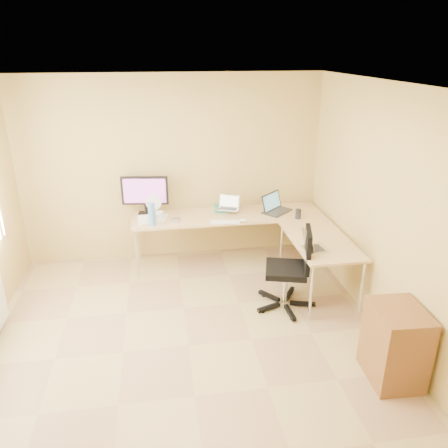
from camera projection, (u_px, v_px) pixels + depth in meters
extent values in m
plane|color=tan|center=(189.00, 346.00, 4.56)|extent=(4.50, 4.50, 0.00)
plane|color=white|center=(179.00, 87.00, 3.58)|extent=(4.50, 4.50, 0.00)
plane|color=tan|center=(173.00, 170.00, 6.13)|extent=(4.50, 0.00, 4.50)
plane|color=tan|center=(220.00, 421.00, 2.02)|extent=(4.50, 0.00, 4.50)
plane|color=tan|center=(393.00, 219.00, 4.38)|extent=(0.00, 4.50, 4.50)
cube|color=tan|center=(228.00, 238.00, 6.22)|extent=(2.65, 0.70, 0.73)
cube|color=tan|center=(318.00, 266.00, 5.45)|extent=(0.70, 1.30, 0.73)
cube|color=black|center=(145.00, 195.00, 6.00)|extent=(0.66, 0.29, 0.55)
cube|color=teal|center=(221.00, 208.00, 6.25)|extent=(0.23, 0.30, 0.05)
cube|color=silver|center=(228.00, 203.00, 6.11)|extent=(0.36, 0.33, 0.19)
cube|color=#282525|center=(277.00, 203.00, 6.13)|extent=(0.52, 0.51, 0.27)
cube|color=white|center=(225.00, 222.00, 5.80)|extent=(0.40, 0.18, 0.02)
ellipsoid|color=white|center=(243.00, 220.00, 5.83)|extent=(0.11, 0.07, 0.04)
imported|color=white|center=(159.00, 215.00, 5.92)|extent=(0.15, 0.15, 0.10)
cylinder|color=silver|center=(176.00, 220.00, 5.86)|extent=(0.17, 0.17, 0.03)
cylinder|color=#518FD9|center=(152.00, 214.00, 5.66)|extent=(0.11, 0.11, 0.31)
cube|color=silver|center=(159.00, 218.00, 5.97)|extent=(0.27, 0.34, 0.01)
cube|color=white|center=(146.00, 219.00, 5.81)|extent=(0.22, 0.17, 0.08)
cylinder|color=white|center=(154.00, 205.00, 6.03)|extent=(0.23, 0.23, 0.28)
cylinder|color=black|center=(298.00, 214.00, 5.92)|extent=(0.10, 0.10, 0.13)
cube|color=silver|center=(315.00, 241.00, 5.00)|extent=(0.33, 0.28, 0.20)
cube|color=black|center=(286.00, 269.00, 5.09)|extent=(0.75, 0.75, 1.01)
cube|color=brown|center=(395.00, 345.00, 4.00)|extent=(0.47, 0.57, 0.76)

